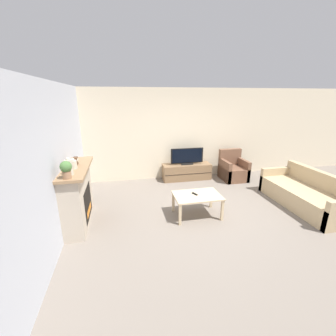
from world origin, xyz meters
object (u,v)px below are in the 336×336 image
Objects in this scene: fireplace at (78,195)px; couch at (306,195)px; mantel_vase_centre_left at (73,164)px; mantel_clock at (76,161)px; potted_plant at (66,169)px; armchair at (233,170)px; tv_stand at (187,172)px; mantel_vase_left at (69,167)px; remote at (195,194)px; tv at (187,157)px; coffee_table at (197,198)px.

fireplace is 0.72× the size of couch.
mantel_clock is (0.00, 0.27, -0.01)m from mantel_vase_centre_left.
armchair is (4.19, 2.35, -1.06)m from potted_plant.
mantel_vase_centre_left is 0.14× the size of tv_stand.
mantel_vase_left is at bearing 90.00° from potted_plant.
remote is at bearing -102.11° from tv_stand.
fireplace is 1.71× the size of armchair.
mantel_vase_left is 5.12m from couch.
armchair is at bearing 112.12° from couch.
remote is at bearing -4.26° from fireplace.
mantel_clock is 0.10× the size of tv_stand.
mantel_clock reaches higher than tv.
tv_stand is 9.59× the size of remote.
coffee_table is (2.39, -0.22, -0.18)m from fireplace.
tv_stand is (2.80, 2.45, -1.08)m from mantel_vase_left.
potted_plant is 0.29× the size of tv.
remote is (-0.46, -2.16, 0.25)m from tv_stand.
mantel_vase_centre_left is 2.53m from coffee_table.
coffee_table is at bearing -5.15° from fireplace.
tv_stand is at bearing 35.26° from fireplace.
coffee_table is 0.46× the size of couch.
coffee_table is (-1.82, -1.92, 0.13)m from armchair.
tv is at bearing 134.01° from couch.
tv is 1.03× the size of coffee_table.
potted_plant is at bearing -136.67° from tv_stand.
remote is at bearing 6.92° from mantel_vase_left.
mantel_vase_centre_left is 0.27m from mantel_clock.
fireplace is at bearing -96.61° from mantel_clock.
armchair reaches higher than remote.
remote is (-0.46, -2.16, -0.22)m from tv.
mantel_vase_centre_left is 2.46m from remote.
mantel_clock is at bearing 89.84° from mantel_vase_centre_left.
tv is (2.80, 1.83, -0.55)m from mantel_clock.
mantel_vase_left reaches higher than mantel_vase_centre_left.
mantel_vase_centre_left is 3.65m from tv_stand.
mantel_vase_left is (0.02, -0.46, 0.72)m from fireplace.
mantel_vase_centre_left is at bearing -81.59° from fireplace.
fireplace is at bearing -144.74° from tv_stand.
fireplace is 0.99m from potted_plant.
tv reaches higher than armchair.
couch is at bearing -46.02° from tv_stand.
coffee_table is (-0.42, -2.21, 0.18)m from tv_stand.
armchair is 5.84× the size of remote.
armchair is 0.92× the size of coffee_table.
mantel_vase_left is 3.87m from tv_stand.
mantel_vase_left is 0.19m from potted_plant.
armchair is (1.40, -0.28, -0.42)m from tv.
fireplace reaches higher than tv_stand.
mantel_clock is 0.15× the size of coffee_table.
fireplace is at bearing -157.95° from armchair.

